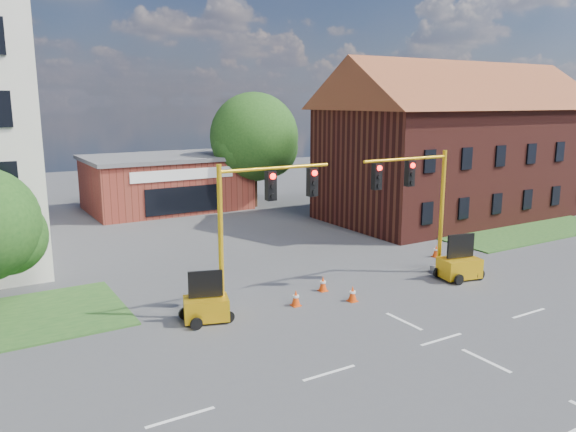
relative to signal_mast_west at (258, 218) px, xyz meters
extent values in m
plane|color=#49494B|center=(4.36, -6.00, -3.92)|extent=(120.00, 120.00, 0.00)
cube|color=#25531F|center=(22.36, 3.00, -3.88)|extent=(14.00, 4.00, 0.08)
cube|color=maroon|center=(4.36, 24.00, -1.92)|extent=(12.00, 8.00, 4.00)
cube|color=#5C5C5F|center=(4.36, 24.00, 0.23)|extent=(12.40, 8.40, 0.30)
cube|color=white|center=(4.36, 19.95, -0.72)|extent=(8.00, 0.10, 0.80)
cube|color=black|center=(4.36, 19.95, -2.62)|extent=(6.00, 0.10, 2.00)
cube|color=#511E18|center=(22.36, 10.00, 0.08)|extent=(20.00, 10.00, 8.00)
cylinder|color=#3B2215|center=(10.86, 21.00, -1.89)|extent=(0.44, 0.44, 4.06)
sphere|color=#1D4916|center=(10.86, 21.00, 1.80)|extent=(7.15, 7.15, 7.15)
sphere|color=#1D4916|center=(12.29, 21.30, 0.87)|extent=(5.00, 5.00, 5.00)
sphere|color=#1D4916|center=(-8.75, 4.80, -0.64)|extent=(3.13, 3.13, 3.13)
cube|color=gray|center=(-1.64, 0.00, -3.77)|extent=(0.60, 0.60, 0.30)
cylinder|color=yellow|center=(-1.64, 0.00, -0.82)|extent=(0.20, 0.20, 6.20)
cylinder|color=yellow|center=(0.86, 0.00, 1.98)|extent=(5.00, 0.14, 0.14)
cube|color=black|center=(0.61, 0.00, 1.28)|extent=(0.40, 0.32, 1.20)
cube|color=black|center=(2.61, 0.00, 1.28)|extent=(0.40, 0.32, 1.20)
sphere|color=#FF0C07|center=(0.61, -0.18, 1.68)|extent=(0.24, 0.24, 0.24)
cube|color=gray|center=(10.36, 0.00, -3.77)|extent=(0.60, 0.60, 0.30)
cylinder|color=yellow|center=(10.36, 0.00, -0.82)|extent=(0.20, 0.20, 6.20)
cylinder|color=yellow|center=(7.86, 0.00, 1.98)|extent=(5.00, 0.14, 0.14)
cube|color=black|center=(8.11, 0.00, 1.28)|extent=(0.40, 0.32, 1.20)
cube|color=black|center=(6.11, 0.00, 1.28)|extent=(0.40, 0.32, 1.20)
sphere|color=#FF0C07|center=(8.11, -0.18, 1.68)|extent=(0.24, 0.24, 0.24)
cube|color=yellow|center=(-2.31, 0.07, -3.39)|extent=(2.00, 1.63, 0.87)
cube|color=black|center=(-2.31, 0.07, -2.38)|extent=(1.32, 0.52, 1.06)
cube|color=yellow|center=(10.41, -1.29, -3.35)|extent=(2.09, 1.60, 0.94)
cube|color=black|center=(10.41, -1.29, -2.25)|extent=(1.46, 0.41, 1.15)
cube|color=#E8430C|center=(4.01, -1.13, -3.90)|extent=(0.38, 0.38, 0.04)
cone|color=#E8430C|center=(4.01, -1.13, -3.57)|extent=(0.40, 0.40, 0.70)
cylinder|color=white|center=(4.01, -1.13, -3.50)|extent=(0.27, 0.27, 0.09)
cube|color=#E8430C|center=(1.61, -0.32, -3.90)|extent=(0.38, 0.38, 0.04)
cone|color=#E8430C|center=(1.61, -0.32, -3.57)|extent=(0.40, 0.40, 0.70)
cylinder|color=white|center=(1.61, -0.32, -3.50)|extent=(0.27, 0.27, 0.09)
cube|color=#E8430C|center=(3.68, 0.66, -3.90)|extent=(0.38, 0.38, 0.04)
cone|color=#E8430C|center=(3.68, 0.66, -3.57)|extent=(0.40, 0.40, 0.70)
cylinder|color=white|center=(3.68, 0.66, -3.50)|extent=(0.27, 0.27, 0.09)
cube|color=#E8430C|center=(12.36, 2.13, -3.90)|extent=(0.38, 0.38, 0.04)
cone|color=#E8430C|center=(12.36, 2.13, -3.57)|extent=(0.40, 0.40, 0.70)
cylinder|color=white|center=(12.36, 2.13, -3.50)|extent=(0.27, 0.27, 0.09)
imported|color=silver|center=(15.51, 9.61, -3.17)|extent=(5.85, 3.74, 1.50)
camera|label=1|loc=(-10.33, -19.52, 4.61)|focal=35.00mm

